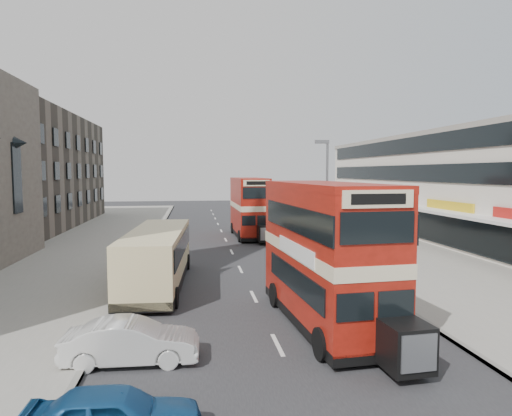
{
  "coord_description": "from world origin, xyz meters",
  "views": [
    {
      "loc": [
        -2.82,
        -12.64,
        5.9
      ],
      "look_at": [
        -0.1,
        6.54,
        4.34
      ],
      "focal_mm": 31.46,
      "sensor_mm": 36.0,
      "label": 1
    }
  ],
  "objects_px": {
    "coach": "(157,255)",
    "car_right_a": "(322,254)",
    "bus_second": "(249,207)",
    "pedestrian_far": "(309,223)",
    "car_left_front": "(131,342)",
    "street_lamp": "(326,188)",
    "car_right_c": "(270,226)",
    "bus_main": "(326,253)",
    "cyclist": "(297,243)",
    "car_right_b": "(297,241)",
    "pedestrian_near": "(372,249)"
  },
  "relations": [
    {
      "from": "street_lamp",
      "to": "car_right_a",
      "type": "xyz_separation_m",
      "value": [
        -1.2,
        -3.34,
        -4.07
      ]
    },
    {
      "from": "coach",
      "to": "cyclist",
      "type": "distance_m",
      "value": 12.67
    },
    {
      "from": "car_right_c",
      "to": "pedestrian_near",
      "type": "bearing_deg",
      "value": 5.7
    },
    {
      "from": "bus_main",
      "to": "car_right_c",
      "type": "height_order",
      "value": "bus_main"
    },
    {
      "from": "bus_second",
      "to": "car_right_c",
      "type": "xyz_separation_m",
      "value": [
        2.44,
        2.85,
        -2.12
      ]
    },
    {
      "from": "street_lamp",
      "to": "car_left_front",
      "type": "height_order",
      "value": "street_lamp"
    },
    {
      "from": "bus_second",
      "to": "pedestrian_far",
      "type": "xyz_separation_m",
      "value": [
        6.15,
        2.23,
        -1.8
      ]
    },
    {
      "from": "street_lamp",
      "to": "pedestrian_near",
      "type": "height_order",
      "value": "street_lamp"
    },
    {
      "from": "car_right_c",
      "to": "cyclist",
      "type": "distance_m",
      "value": 11.22
    },
    {
      "from": "bus_second",
      "to": "car_right_b",
      "type": "xyz_separation_m",
      "value": [
        2.86,
        -6.52,
        -2.16
      ]
    },
    {
      "from": "coach",
      "to": "car_right_a",
      "type": "height_order",
      "value": "coach"
    },
    {
      "from": "coach",
      "to": "pedestrian_far",
      "type": "relative_size",
      "value": 6.69
    },
    {
      "from": "car_right_b",
      "to": "bus_main",
      "type": "bearing_deg",
      "value": -12.2
    },
    {
      "from": "car_right_a",
      "to": "car_right_b",
      "type": "height_order",
      "value": "car_right_a"
    },
    {
      "from": "car_right_a",
      "to": "pedestrian_far",
      "type": "bearing_deg",
      "value": 165.33
    },
    {
      "from": "coach",
      "to": "bus_second",
      "type": "bearing_deg",
      "value": 70.89
    },
    {
      "from": "coach",
      "to": "car_right_c",
      "type": "height_order",
      "value": "coach"
    },
    {
      "from": "bus_second",
      "to": "car_right_c",
      "type": "bearing_deg",
      "value": -131.69
    },
    {
      "from": "street_lamp",
      "to": "bus_main",
      "type": "distance_m",
      "value": 15.05
    },
    {
      "from": "bus_second",
      "to": "car_right_a",
      "type": "distance_m",
      "value": 13.35
    },
    {
      "from": "street_lamp",
      "to": "cyclist",
      "type": "xyz_separation_m",
      "value": [
        -1.77,
        1.14,
        -4.06
      ]
    },
    {
      "from": "street_lamp",
      "to": "bus_second",
      "type": "height_order",
      "value": "street_lamp"
    },
    {
      "from": "coach",
      "to": "car_right_b",
      "type": "height_order",
      "value": "coach"
    },
    {
      "from": "street_lamp",
      "to": "car_right_c",
      "type": "xyz_separation_m",
      "value": [
        -1.81,
        12.36,
        -4.18
      ]
    },
    {
      "from": "coach",
      "to": "car_left_front",
      "type": "distance_m",
      "value": 9.52
    },
    {
      "from": "bus_main",
      "to": "cyclist",
      "type": "bearing_deg",
      "value": -103.61
    },
    {
      "from": "car_right_c",
      "to": "pedestrian_near",
      "type": "relative_size",
      "value": 1.94
    },
    {
      "from": "street_lamp",
      "to": "car_right_b",
      "type": "bearing_deg",
      "value": 114.94
    },
    {
      "from": "car_left_front",
      "to": "cyclist",
      "type": "height_order",
      "value": "cyclist"
    },
    {
      "from": "bus_main",
      "to": "coach",
      "type": "xyz_separation_m",
      "value": [
        -6.84,
        6.95,
        -1.19
      ]
    },
    {
      "from": "bus_main",
      "to": "car_left_front",
      "type": "xyz_separation_m",
      "value": [
        -6.93,
        -2.52,
        -2.12
      ]
    },
    {
      "from": "street_lamp",
      "to": "car_left_front",
      "type": "xyz_separation_m",
      "value": [
        -11.26,
        -16.79,
        -4.1
      ]
    },
    {
      "from": "car_left_front",
      "to": "pedestrian_far",
      "type": "bearing_deg",
      "value": -22.95
    },
    {
      "from": "car_left_front",
      "to": "bus_second",
      "type": "bearing_deg",
      "value": -13.11
    },
    {
      "from": "bus_second",
      "to": "car_right_a",
      "type": "height_order",
      "value": "bus_second"
    },
    {
      "from": "pedestrian_far",
      "to": "pedestrian_near",
      "type": "bearing_deg",
      "value": -95.43
    },
    {
      "from": "bus_second",
      "to": "car_left_front",
      "type": "bearing_deg",
      "value": 73.9
    },
    {
      "from": "street_lamp",
      "to": "car_right_c",
      "type": "distance_m",
      "value": 13.17
    },
    {
      "from": "car_right_b",
      "to": "pedestrian_far",
      "type": "height_order",
      "value": "pedestrian_far"
    },
    {
      "from": "street_lamp",
      "to": "car_right_b",
      "type": "xyz_separation_m",
      "value": [
        -1.39,
        2.98,
        -4.22
      ]
    },
    {
      "from": "bus_second",
      "to": "car_right_a",
      "type": "xyz_separation_m",
      "value": [
        3.04,
        -12.84,
        -2.01
      ]
    },
    {
      "from": "pedestrian_near",
      "to": "cyclist",
      "type": "bearing_deg",
      "value": -76.52
    },
    {
      "from": "street_lamp",
      "to": "car_right_b",
      "type": "distance_m",
      "value": 5.35
    },
    {
      "from": "car_left_front",
      "to": "pedestrian_far",
      "type": "height_order",
      "value": "pedestrian_far"
    },
    {
      "from": "street_lamp",
      "to": "car_right_a",
      "type": "height_order",
      "value": "street_lamp"
    },
    {
      "from": "car_right_a",
      "to": "car_right_c",
      "type": "relative_size",
      "value": 1.39
    },
    {
      "from": "car_right_b",
      "to": "cyclist",
      "type": "distance_m",
      "value": 1.89
    },
    {
      "from": "car_left_front",
      "to": "pedestrian_far",
      "type": "relative_size",
      "value": 2.65
    },
    {
      "from": "car_left_front",
      "to": "pedestrian_far",
      "type": "distance_m",
      "value": 31.41
    },
    {
      "from": "car_right_c",
      "to": "cyclist",
      "type": "bearing_deg",
      "value": -6.84
    }
  ]
}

